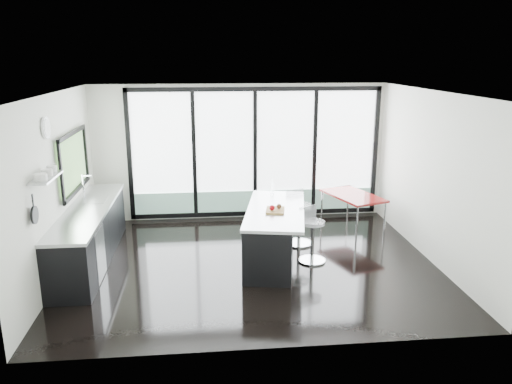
{
  "coord_description": "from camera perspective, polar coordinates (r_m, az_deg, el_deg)",
  "views": [
    {
      "loc": [
        -0.71,
        -7.64,
        3.34
      ],
      "look_at": [
        0.1,
        0.3,
        1.15
      ],
      "focal_mm": 35.0,
      "sensor_mm": 36.0,
      "label": 1
    }
  ],
  "objects": [
    {
      "name": "wall_back",
      "position": [
        10.37,
        -0.28,
        3.82
      ],
      "size": [
        6.0,
        0.09,
        2.8
      ],
      "color": "silver",
      "rests_on": "ground"
    },
    {
      "name": "wall_left",
      "position": [
        8.42,
        -21.28,
        2.09
      ],
      "size": [
        0.26,
        5.0,
        2.8
      ],
      "color": "silver",
      "rests_on": "ground"
    },
    {
      "name": "ceiling",
      "position": [
        7.7,
        -0.52,
        11.31
      ],
      "size": [
        6.0,
        5.0,
        0.0
      ],
      "primitive_type": "cube",
      "color": "white",
      "rests_on": "wall_back"
    },
    {
      "name": "red_table",
      "position": [
        10.08,
        10.92,
        -2.21
      ],
      "size": [
        1.14,
        1.48,
        0.7
      ],
      "primitive_type": "cube",
      "rotation": [
        0.0,
        0.0,
        0.33
      ],
      "color": "maroon",
      "rests_on": "floor"
    },
    {
      "name": "bar_stool_near",
      "position": [
        8.38,
        6.47,
        -5.62
      ],
      "size": [
        0.6,
        0.6,
        0.72
      ],
      "primitive_type": "cylinder",
      "rotation": [
        0.0,
        0.0,
        0.44
      ],
      "color": "silver",
      "rests_on": "floor"
    },
    {
      "name": "counter_cabinets",
      "position": [
        8.76,
        -18.48,
        -4.65
      ],
      "size": [
        0.69,
        3.24,
        1.36
      ],
      "color": "black",
      "rests_on": "floor"
    },
    {
      "name": "floor",
      "position": [
        8.37,
        -0.48,
        -8.18
      ],
      "size": [
        6.0,
        5.0,
        0.0
      ],
      "primitive_type": "cube",
      "color": "black",
      "rests_on": "ground"
    },
    {
      "name": "bar_stool_far",
      "position": [
        9.1,
        4.96,
        -3.67
      ],
      "size": [
        0.64,
        0.64,
        0.77
      ],
      "primitive_type": "cylinder",
      "rotation": [
        0.0,
        0.0,
        0.4
      ],
      "color": "silver",
      "rests_on": "floor"
    },
    {
      "name": "island",
      "position": [
        8.38,
        1.73,
        -4.77
      ],
      "size": [
        1.33,
        2.35,
        1.18
      ],
      "color": "black",
      "rests_on": "floor"
    },
    {
      "name": "wall_front",
      "position": [
        5.54,
        1.93,
        -5.16
      ],
      "size": [
        6.0,
        0.0,
        2.8
      ],
      "primitive_type": "cube",
      "color": "silver",
      "rests_on": "ground"
    },
    {
      "name": "wall_right",
      "position": [
        8.72,
        19.55,
        1.58
      ],
      "size": [
        0.0,
        5.0,
        2.8
      ],
      "primitive_type": "cube",
      "color": "silver",
      "rests_on": "ground"
    }
  ]
}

